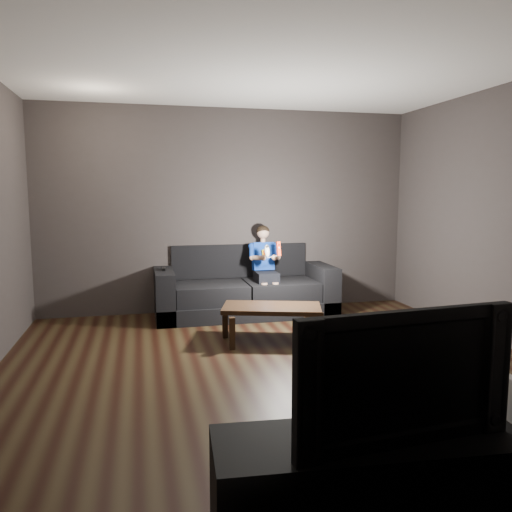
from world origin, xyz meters
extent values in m
plane|color=black|center=(0.00, 0.00, 0.00)|extent=(5.00, 5.00, 0.00)
cube|color=#3A3332|center=(0.00, 2.50, 1.35)|extent=(5.00, 0.04, 2.70)
cube|color=#3A3332|center=(0.00, -2.50, 1.35)|extent=(5.00, 0.04, 2.70)
cube|color=white|center=(0.00, 0.00, 2.70)|extent=(5.00, 5.00, 0.02)
cube|color=black|center=(0.14, 2.18, 0.10)|extent=(2.32, 1.00, 0.20)
cube|color=black|center=(-0.32, 2.08, 0.32)|extent=(0.91, 0.71, 0.24)
cube|color=black|center=(0.61, 2.08, 0.32)|extent=(0.91, 0.71, 0.24)
cube|color=black|center=(0.14, 2.56, 0.67)|extent=(1.85, 0.23, 0.45)
cube|color=black|center=(-0.90, 2.18, 0.32)|extent=(0.23, 1.00, 0.63)
cube|color=black|center=(1.18, 2.18, 0.32)|extent=(0.23, 1.00, 0.63)
cube|color=black|center=(0.41, 2.06, 0.51)|extent=(0.28, 0.35, 0.13)
cube|color=#16479D|center=(0.41, 2.24, 0.75)|extent=(0.28, 0.20, 0.38)
cube|color=yellow|center=(0.41, 2.16, 0.81)|extent=(0.08, 0.08, 0.09)
cube|color=red|center=(0.41, 2.16, 0.81)|extent=(0.06, 0.06, 0.06)
cylinder|color=tan|center=(0.41, 2.24, 0.96)|extent=(0.06, 0.06, 0.06)
sphere|color=tan|center=(0.41, 2.24, 1.07)|extent=(0.17, 0.17, 0.17)
ellipsoid|color=black|center=(0.41, 2.25, 1.09)|extent=(0.17, 0.17, 0.15)
cylinder|color=#16479D|center=(0.24, 2.18, 0.82)|extent=(0.07, 0.21, 0.18)
cylinder|color=#16479D|center=(0.57, 2.18, 0.82)|extent=(0.07, 0.21, 0.18)
cylinder|color=tan|center=(0.29, 2.03, 0.78)|extent=(0.13, 0.22, 0.09)
cylinder|color=tan|center=(0.53, 2.03, 0.78)|extent=(0.13, 0.22, 0.09)
sphere|color=tan|center=(0.34, 1.95, 0.77)|extent=(0.08, 0.08, 0.08)
sphere|color=tan|center=(0.48, 1.95, 0.77)|extent=(0.08, 0.08, 0.08)
cylinder|color=tan|center=(0.33, 1.87, 0.30)|extent=(0.08, 0.08, 0.31)
cylinder|color=tan|center=(0.48, 1.87, 0.30)|extent=(0.08, 0.08, 0.31)
cube|color=#F03916|center=(0.48, 1.75, 0.91)|extent=(0.05, 0.07, 0.18)
cube|color=maroon|center=(0.48, 1.73, 0.96)|extent=(0.03, 0.01, 0.03)
cylinder|color=silver|center=(0.48, 1.73, 0.89)|extent=(0.02, 0.01, 0.02)
ellipsoid|color=silver|center=(0.34, 1.75, 0.88)|extent=(0.08, 0.11, 0.17)
cylinder|color=black|center=(0.34, 1.72, 0.94)|extent=(0.03, 0.01, 0.03)
cube|color=black|center=(-0.90, 2.13, 0.65)|extent=(0.05, 0.17, 0.03)
cube|color=black|center=(-0.90, 2.18, 0.66)|extent=(0.02, 0.02, 0.00)
cube|color=black|center=(0.19, 0.96, 0.36)|extent=(1.15, 0.80, 0.05)
cube|color=black|center=(-0.29, 0.74, 0.17)|extent=(0.06, 0.06, 0.33)
cube|color=black|center=(0.66, 0.74, 0.17)|extent=(0.06, 0.06, 0.33)
cube|color=black|center=(-0.29, 1.17, 0.17)|extent=(0.06, 0.06, 0.33)
cube|color=black|center=(0.66, 1.17, 0.17)|extent=(0.06, 0.06, 0.33)
cube|color=black|center=(-0.14, -2.27, 0.28)|extent=(1.57, 0.55, 0.55)
imported|color=black|center=(-0.14, -2.27, 0.84)|extent=(1.00, 0.22, 0.57)
camera|label=1|loc=(-1.17, -4.13, 1.59)|focal=35.00mm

